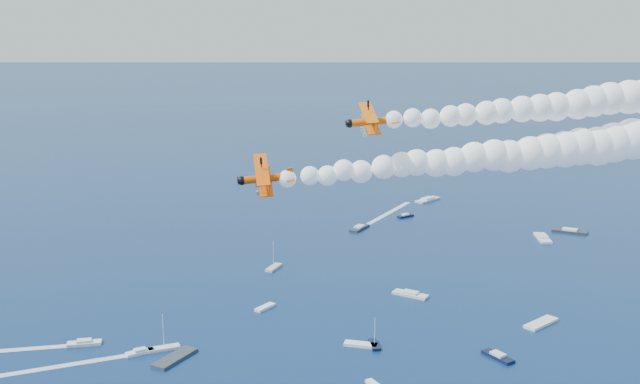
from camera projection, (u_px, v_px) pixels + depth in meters
The scene contains 6 objects.
biplane_lead at pixel (373, 122), 112.32m from camera, with size 7.36×8.26×4.97m, color #F46005, non-canonical shape.
biplane_trail at pixel (267, 178), 110.66m from camera, with size 7.80×8.74×5.27m, color #E95104, non-canonical shape.
smoke_trail_lead at pixel (594, 102), 114.30m from camera, with size 50.68×42.68×11.27m, color white, non-canonical shape.
smoke_trail_trail at pixel (491, 156), 113.46m from camera, with size 49.70×43.85×11.27m, color white, non-canonical shape.
spectator_boats at pixel (512, 318), 200.93m from camera, with size 207.17×200.50×0.70m.
boat_wakes at pixel (187, 293), 219.39m from camera, with size 46.11×190.91×0.04m.
Camera 1 is at (61.57, -73.02, 78.01)m, focal length 45.41 mm.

